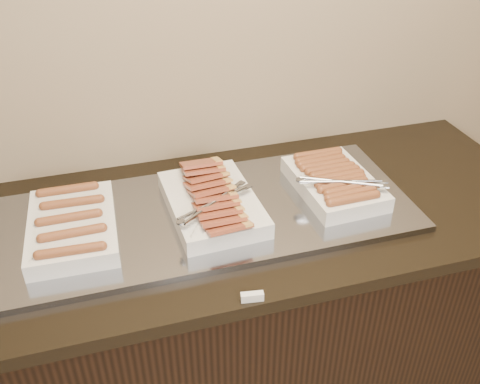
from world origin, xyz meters
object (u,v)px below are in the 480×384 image
object	(u,v)px
dish_left	(72,226)
counter	(219,321)
warming_tray	(209,214)
dish_center	(212,202)
dish_right	(335,181)

from	to	relation	value
dish_left	counter	bearing A→B (deg)	1.69
dish_left	warming_tray	bearing A→B (deg)	1.69
counter	dish_center	world-z (taller)	dish_center
dish_right	counter	bearing A→B (deg)	176.75
counter	dish_right	distance (m)	0.63
dish_center	warming_tray	bearing A→B (deg)	158.60
dish_left	dish_center	distance (m)	0.39
counter	dish_center	bearing A→B (deg)	-160.26
counter	warming_tray	world-z (taller)	warming_tray
dish_left	dish_center	world-z (taller)	dish_center
warming_tray	dish_center	world-z (taller)	dish_center
dish_left	dish_center	xyz separation A→B (m)	(0.39, -0.00, 0.01)
warming_tray	dish_left	xyz separation A→B (m)	(-0.38, -0.00, 0.04)
warming_tray	dish_right	world-z (taller)	dish_right
dish_left	dish_center	size ratio (longest dim) A/B	0.91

